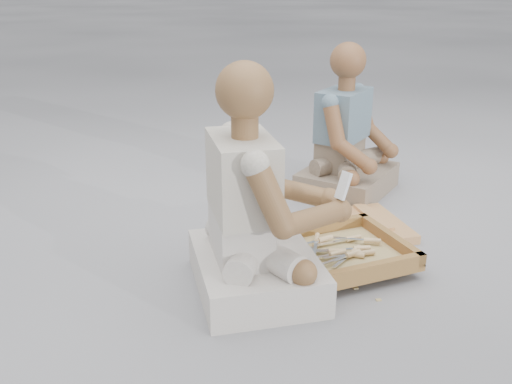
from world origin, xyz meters
name	(u,v)px	position (x,y,z in m)	size (l,w,h in m)	color
ground	(298,272)	(0.00, 0.00, 0.00)	(60.00, 60.00, 0.00)	#9A9A9F
carved_panel	(338,230)	(0.36, 0.24, 0.02)	(0.62, 0.42, 0.04)	#A77741
tool_tray	(335,254)	(0.16, -0.03, 0.07)	(0.59, 0.48, 0.07)	brown
chisel_0	(332,251)	(0.14, -0.03, 0.08)	(0.21, 0.11, 0.02)	silver
chisel_1	(353,252)	(0.22, -0.07, 0.08)	(0.20, 0.12, 0.02)	silver
chisel_2	(350,254)	(0.20, -0.08, 0.08)	(0.18, 0.16, 0.02)	silver
chisel_3	(357,249)	(0.24, -0.06, 0.08)	(0.21, 0.09, 0.02)	silver
chisel_4	(367,240)	(0.32, -0.02, 0.09)	(0.19, 0.15, 0.02)	silver
chisel_5	(317,240)	(0.13, 0.08, 0.08)	(0.14, 0.19, 0.02)	silver
chisel_6	(361,253)	(0.24, -0.10, 0.08)	(0.22, 0.06, 0.02)	silver
chisel_7	(321,240)	(0.15, 0.07, 0.09)	(0.22, 0.04, 0.02)	silver
chisel_8	(316,246)	(0.12, 0.06, 0.07)	(0.22, 0.08, 0.02)	silver
chisel_9	(333,254)	(0.13, -0.05, 0.08)	(0.22, 0.02, 0.02)	silver
chisel_10	(349,239)	(0.27, 0.04, 0.08)	(0.22, 0.03, 0.02)	silver
chisel_11	(349,255)	(0.18, -0.10, 0.08)	(0.22, 0.05, 0.02)	silver
wood_chip_0	(314,271)	(0.06, -0.02, 0.00)	(0.02, 0.01, 0.00)	tan
wood_chip_1	(320,284)	(0.03, -0.12, 0.00)	(0.02, 0.01, 0.00)	tan
wood_chip_2	(356,288)	(0.14, -0.21, 0.00)	(0.02, 0.01, 0.00)	tan
wood_chip_3	(277,260)	(-0.03, 0.13, 0.00)	(0.02, 0.01, 0.00)	tan
wood_chip_4	(379,300)	(0.17, -0.32, 0.00)	(0.02, 0.01, 0.00)	tan
wood_chip_5	(345,285)	(0.11, -0.17, 0.00)	(0.02, 0.01, 0.00)	tan
wood_chip_6	(249,269)	(-0.17, 0.11, 0.00)	(0.02, 0.01, 0.00)	tan
wood_chip_7	(267,293)	(-0.19, -0.09, 0.00)	(0.02, 0.01, 0.00)	tan
wood_chip_8	(273,245)	(0.02, 0.27, 0.00)	(0.02, 0.01, 0.00)	tan
wood_chip_9	(329,226)	(0.36, 0.33, 0.00)	(0.02, 0.01, 0.00)	tan
craftsman	(254,217)	(-0.21, -0.03, 0.30)	(0.64, 0.64, 0.88)	#BDB6AF
companion	(347,144)	(0.70, 0.71, 0.27)	(0.67, 0.63, 0.82)	#81735D
mobile_phone	(343,185)	(0.09, -0.15, 0.42)	(0.06, 0.05, 0.10)	white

